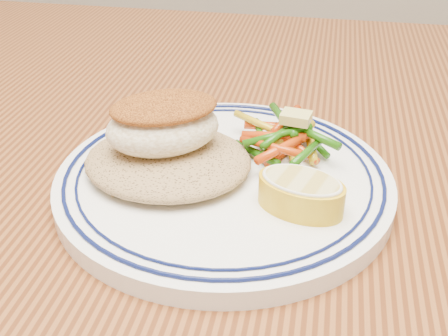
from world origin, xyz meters
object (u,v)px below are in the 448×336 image
vegetable_pile (285,137)px  plate (224,180)px  rice_pilaf (168,157)px  fish_fillet (163,123)px  lemon_wedge (301,192)px  dining_table (217,255)px

vegetable_pile → plate: bearing=-134.7°
plate → vegetable_pile: vegetable_pile is taller
rice_pilaf → vegetable_pile: vegetable_pile is taller
fish_fillet → rice_pilaf: bearing=-48.3°
plate → lemon_wedge: size_ratio=3.61×
fish_fillet → lemon_wedge: fish_fillet is taller
rice_pilaf → fish_fillet: (-0.00, 0.00, 0.03)m
plate → vegetable_pile: 0.06m
dining_table → vegetable_pile: (0.06, 0.01, 0.13)m
plate → fish_fillet: size_ratio=2.48×
fish_fillet → vegetable_pile: fish_fillet is taller
dining_table → plate: bearing=-68.2°
lemon_wedge → rice_pilaf: bearing=163.7°
fish_fillet → vegetable_pile: 0.10m
vegetable_pile → rice_pilaf: bearing=-151.0°
plate → rice_pilaf: rice_pilaf is taller
fish_fillet → vegetable_pile: bearing=26.3°
dining_table → rice_pilaf: bearing=-128.2°
fish_fillet → lemon_wedge: bearing=-17.5°
plate → rice_pilaf: (-0.04, -0.00, 0.02)m
plate → lemon_wedge: (0.06, -0.03, 0.02)m
dining_table → lemon_wedge: size_ratio=20.76×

